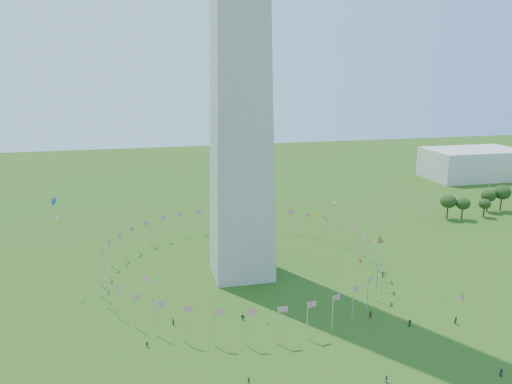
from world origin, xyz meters
TOP-DOWN VIEW (x-y plane):
  - ground at (0.00, 0.00)m, footprint 600.00×600.00m
  - flag_ring at (-0.00, 50.00)m, footprint 80.24×80.24m
  - gov_building_east_a at (150.00, 150.00)m, footprint 50.00×30.00m
  - crowd at (15.72, -0.11)m, footprint 95.28×72.11m
  - kites_aloft at (9.69, 22.65)m, footprint 100.18×69.26m
  - tree_line_east at (116.12, 85.79)m, footprint 53.67×15.50m

SIDE VIEW (x-z plane):
  - ground at x=0.00m, z-range 0.00..0.00m
  - crowd at x=15.72m, z-range -0.12..1.83m
  - flag_ring at x=0.00m, z-range 0.00..9.00m
  - tree_line_east at x=116.12m, z-range -0.62..10.45m
  - gov_building_east_a at x=150.00m, z-range 0.00..16.00m
  - kites_aloft at x=9.69m, z-range 3.18..38.21m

